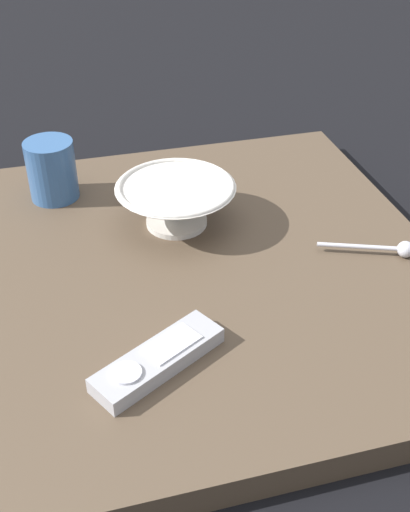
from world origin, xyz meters
The scene contains 6 objects.
ground_plane centered at (0.00, 0.00, 0.00)m, with size 6.00×6.00×0.00m, color black.
table centered at (0.00, 0.00, 0.02)m, with size 0.67×0.66×0.04m.
cereal_bowl centered at (0.01, 0.10, 0.07)m, with size 0.17×0.17×0.06m.
coffee_mug centered at (-0.15, 0.22, 0.08)m, with size 0.07×0.07×0.09m.
teaspoon centered at (0.27, -0.05, 0.05)m, with size 0.12×0.06×0.02m.
tv_remote_near centered at (-0.07, -0.17, 0.05)m, with size 0.16×0.12×0.02m.
Camera 1 is at (-0.15, -0.65, 0.53)m, focal length 44.49 mm.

